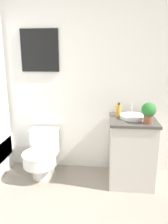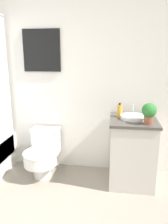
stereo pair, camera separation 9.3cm
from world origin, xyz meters
The scene contains 6 objects.
wall_back centered at (0.00, 2.29, 1.25)m, with size 3.44×0.07×2.50m.
toilet centered at (-0.16, 1.97, 0.30)m, with size 0.41×0.55×0.58m.
vanity centered at (0.95, 1.97, 0.40)m, with size 0.53×0.56×0.79m.
sink centered at (0.95, 1.99, 0.81)m, with size 0.30×0.34×0.13m.
soap_bottle centered at (0.79, 2.05, 0.87)m, with size 0.06×0.06×0.17m.
potted_plant centered at (1.09, 1.80, 0.92)m, with size 0.15×0.15×0.23m.
Camera 2 is at (0.72, -0.48, 1.49)m, focal length 35.00 mm.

